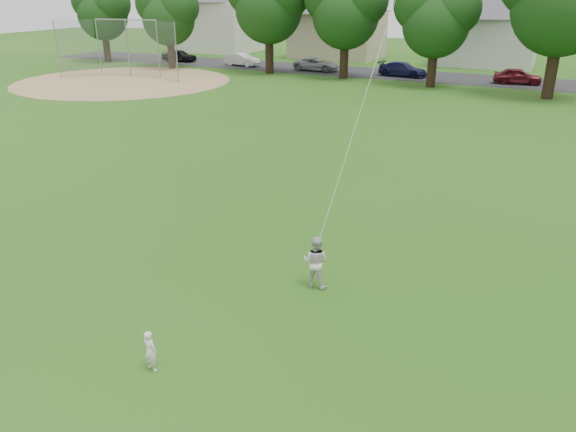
% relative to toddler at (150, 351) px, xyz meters
% --- Properties ---
extents(ground, '(160.00, 160.00, 0.00)m').
position_rel_toddler_xyz_m(ground, '(-0.80, 1.86, -0.47)').
color(ground, '#215212').
rests_on(ground, ground).
extents(street, '(90.00, 7.00, 0.01)m').
position_rel_toddler_xyz_m(street, '(-0.80, 43.86, -0.46)').
color(street, '#2D2D30').
rests_on(street, ground).
extents(dirt_infield, '(18.00, 18.00, 0.02)m').
position_rel_toddler_xyz_m(dirt_infield, '(-26.80, 29.86, -0.46)').
color(dirt_infield, '#9E7F51').
rests_on(dirt_infield, ground).
extents(toddler, '(0.37, 0.26, 0.94)m').
position_rel_toddler_xyz_m(toddler, '(0.00, 0.00, 0.00)').
color(toddler, white).
rests_on(toddler, ground).
extents(older_boy, '(0.71, 0.56, 1.45)m').
position_rel_toddler_xyz_m(older_boy, '(1.69, 4.77, 0.25)').
color(older_boy, silver).
rests_on(older_boy, ground).
extents(kite, '(1.07, 1.80, 7.07)m').
position_rel_toddler_xyz_m(kite, '(2.20, 6.08, 3.80)').
color(kite, white).
rests_on(kite, ground).
extents(baseball_backstop, '(10.78, 3.73, 4.81)m').
position_rel_toddler_xyz_m(baseball_backstop, '(-27.90, 31.67, 1.94)').
color(baseball_backstop, gray).
rests_on(baseball_backstop, ground).
extents(tree_row, '(82.80, 8.96, 11.14)m').
position_rel_toddler_xyz_m(tree_row, '(0.90, 38.55, 5.67)').
color(tree_row, black).
rests_on(tree_row, ground).
extents(parked_cars, '(71.39, 2.16, 1.29)m').
position_rel_toddler_xyz_m(parked_cars, '(1.94, 42.86, 0.15)').
color(parked_cars, black).
rests_on(parked_cars, ground).
extents(house_row, '(77.03, 14.01, 10.51)m').
position_rel_toddler_xyz_m(house_row, '(-3.02, 53.86, 4.44)').
color(house_row, white).
rests_on(house_row, ground).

